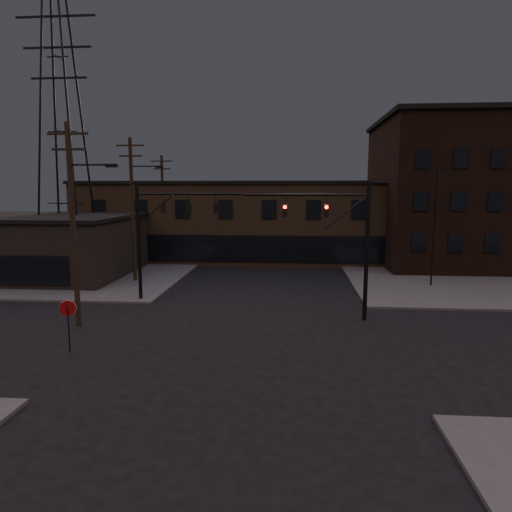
{
  "coord_description": "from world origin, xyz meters",
  "views": [
    {
      "loc": [
        2.33,
        -21.59,
        7.56
      ],
      "look_at": [
        0.08,
        5.71,
        3.5
      ],
      "focal_mm": 32.0,
      "sensor_mm": 36.0,
      "label": 1
    }
  ],
  "objects_px": {
    "traffic_signal_near": "(347,235)",
    "parked_car_lot_a": "(438,262)",
    "stop_sign": "(68,314)",
    "car_crossing": "(307,256)",
    "parked_car_lot_b": "(435,258)",
    "traffic_signal_far": "(157,227)"
  },
  "relations": [
    {
      "from": "parked_car_lot_b",
      "to": "traffic_signal_near",
      "type": "bearing_deg",
      "value": 171.06
    },
    {
      "from": "traffic_signal_near",
      "to": "car_crossing",
      "type": "xyz_separation_m",
      "value": [
        -1.59,
        20.06,
        -4.15
      ]
    },
    {
      "from": "traffic_signal_near",
      "to": "parked_car_lot_b",
      "type": "relative_size",
      "value": 1.85
    },
    {
      "from": "traffic_signal_near",
      "to": "stop_sign",
      "type": "distance_m",
      "value": 15.17
    },
    {
      "from": "traffic_signal_near",
      "to": "car_crossing",
      "type": "distance_m",
      "value": 20.55
    },
    {
      "from": "traffic_signal_near",
      "to": "parked_car_lot_a",
      "type": "distance_m",
      "value": 19.53
    },
    {
      "from": "stop_sign",
      "to": "car_crossing",
      "type": "distance_m",
      "value": 29.06
    },
    {
      "from": "traffic_signal_far",
      "to": "stop_sign",
      "type": "xyz_separation_m",
      "value": [
        -1.28,
        -9.99,
        -3.17
      ]
    },
    {
      "from": "stop_sign",
      "to": "parked_car_lot_b",
      "type": "bearing_deg",
      "value": 47.16
    },
    {
      "from": "stop_sign",
      "to": "car_crossing",
      "type": "relative_size",
      "value": 0.52
    },
    {
      "from": "traffic_signal_near",
      "to": "parked_car_lot_a",
      "type": "height_order",
      "value": "traffic_signal_near"
    },
    {
      "from": "traffic_signal_near",
      "to": "traffic_signal_far",
      "type": "height_order",
      "value": "same"
    },
    {
      "from": "traffic_signal_near",
      "to": "traffic_signal_far",
      "type": "distance_m",
      "value": 12.57
    },
    {
      "from": "traffic_signal_near",
      "to": "stop_sign",
      "type": "relative_size",
      "value": 3.23
    },
    {
      "from": "traffic_signal_far",
      "to": "stop_sign",
      "type": "relative_size",
      "value": 3.23
    },
    {
      "from": "traffic_signal_near",
      "to": "car_crossing",
      "type": "height_order",
      "value": "traffic_signal_near"
    },
    {
      "from": "parked_car_lot_a",
      "to": "parked_car_lot_b",
      "type": "relative_size",
      "value": 1.01
    },
    {
      "from": "car_crossing",
      "to": "stop_sign",
      "type": "bearing_deg",
      "value": -118.03
    },
    {
      "from": "parked_car_lot_a",
      "to": "car_crossing",
      "type": "relative_size",
      "value": 0.91
    },
    {
      "from": "parked_car_lot_a",
      "to": "car_crossing",
      "type": "xyz_separation_m",
      "value": [
        -11.72,
        3.86,
        -0.11
      ]
    },
    {
      "from": "stop_sign",
      "to": "parked_car_lot_b",
      "type": "distance_m",
      "value": 35.71
    },
    {
      "from": "traffic_signal_near",
      "to": "parked_car_lot_b",
      "type": "distance_m",
      "value": 22.89
    }
  ]
}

